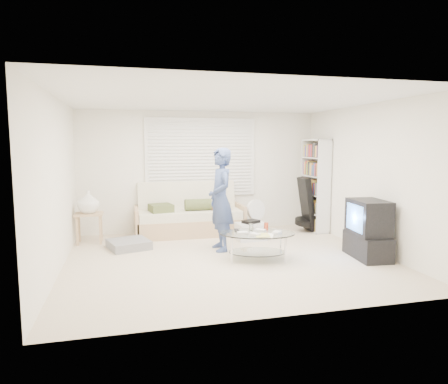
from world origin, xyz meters
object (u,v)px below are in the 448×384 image
object	(u,v)px
futon_sofa	(189,217)
coffee_table	(258,238)
tv_unit	(368,230)
bookshelf	(315,185)

from	to	relation	value
futon_sofa	coffee_table	distance (m)	2.20
coffee_table	tv_unit	bearing A→B (deg)	-9.96
bookshelf	tv_unit	world-z (taller)	bookshelf
futon_sofa	bookshelf	xyz separation A→B (m)	(2.63, -0.26, 0.62)
futon_sofa	coffee_table	size ratio (longest dim) A/B	1.64
tv_unit	coffee_table	world-z (taller)	tv_unit
bookshelf	coffee_table	bearing A→B (deg)	-136.11
tv_unit	coffee_table	xyz separation A→B (m)	(-1.76, 0.31, -0.10)
futon_sofa	tv_unit	distance (m)	3.46
futon_sofa	tv_unit	xyz separation A→B (m)	(2.51, -2.38, 0.11)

